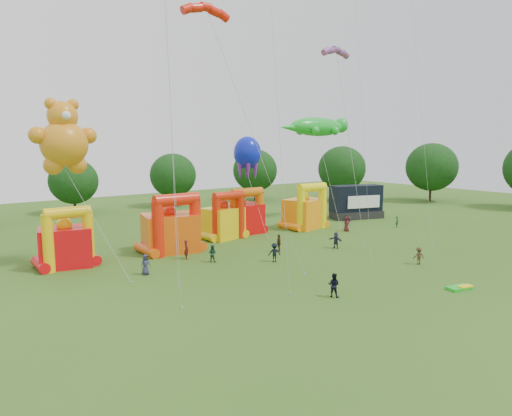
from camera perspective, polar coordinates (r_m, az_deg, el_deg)
ground at (r=35.75m, az=21.54°, el=-11.25°), size 160.00×160.00×0.00m
tree_ring at (r=33.54m, az=20.10°, el=-1.39°), size 126.74×128.87×12.07m
bouncy_castle_0 at (r=46.16m, az=-22.66°, el=-4.11°), size 5.27×4.60×5.79m
bouncy_castle_1 at (r=49.18m, az=-10.51°, el=-2.66°), size 6.33×5.50×6.35m
bouncy_castle_2 at (r=55.25m, az=-4.03°, el=-1.53°), size 5.08×4.41×5.82m
bouncy_castle_3 at (r=58.12m, az=-1.77°, el=-0.99°), size 5.03×4.05×5.94m
bouncy_castle_4 at (r=62.00m, az=6.22°, el=-0.36°), size 5.83×5.08×6.23m
stage_trailer at (r=71.37m, az=12.42°, el=0.70°), size 8.48×5.24×5.12m
teddy_bear_kite at (r=42.74m, az=-20.51°, el=1.53°), size 5.88×10.45×15.55m
gecko_kite at (r=65.95m, az=8.71°, el=5.24°), size 13.43×10.39×15.35m
octopus_kite at (r=58.42m, az=-0.54°, el=3.86°), size 3.57×7.43×12.43m
parafoil_kites at (r=39.44m, az=-3.08°, el=8.74°), size 24.12×10.32×26.71m
diamond_kites at (r=42.37m, az=8.41°, el=14.34°), size 31.94×8.98×37.15m
folded_kite_bundle at (r=40.09m, az=24.13°, el=-9.08°), size 2.16×1.42×0.31m
spectator_0 at (r=41.51m, az=-13.65°, el=-6.89°), size 0.93×0.64×1.83m
spectator_1 at (r=46.17m, az=-8.69°, el=-5.14°), size 0.61×0.79×1.95m
spectator_2 at (r=44.76m, az=-5.49°, el=-5.67°), size 1.01×1.05×1.70m
spectator_3 at (r=44.59m, az=2.32°, el=-5.58°), size 1.39×1.22×1.87m
spectator_4 at (r=48.70m, az=2.86°, el=-4.38°), size 0.86×1.20×1.90m
spectator_5 at (r=50.93m, az=9.95°, el=-4.00°), size 0.89×1.74×1.80m
spectator_6 at (r=60.79m, az=11.28°, el=-1.97°), size 1.06×0.79×1.96m
spectator_7 at (r=65.27m, az=17.22°, el=-1.65°), size 0.69×0.66×1.58m
spectator_8 at (r=35.26m, az=9.68°, el=-9.47°), size 1.03×1.12×1.84m
spectator_9 at (r=46.37m, az=19.67°, el=-5.65°), size 1.24×1.03×1.67m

